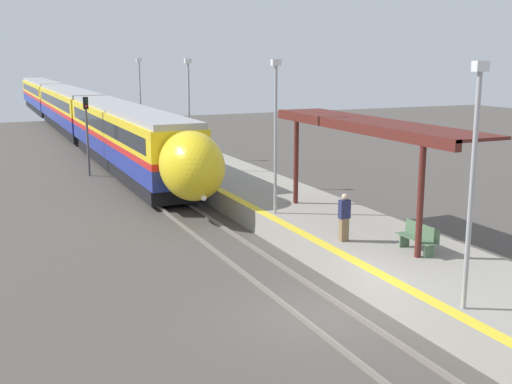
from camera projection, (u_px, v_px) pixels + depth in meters
ground_plane at (324, 316)px, 17.55m from camera, size 120.00×120.00×0.00m
rail_left at (300, 317)px, 17.25m from camera, size 0.08×90.00×0.15m
rail_right at (346, 309)px, 17.82m from camera, size 0.08×90.00×0.15m
train at (71, 109)px, 58.38m from camera, size 2.79×73.57×4.06m
platform_right at (437, 280)px, 18.98m from camera, size 4.44×64.00×0.93m
platform_bench at (419, 237)px, 20.11m from camera, size 0.44×1.64×0.89m
person_waiting at (344, 217)px, 21.21m from camera, size 0.36×0.22×1.61m
railway_signal at (87, 128)px, 37.57m from camera, size 0.28×0.28×4.67m
lamppost_near at (473, 173)px, 14.95m from camera, size 0.36×0.20×5.93m
lamppost_mid at (276, 128)px, 24.49m from camera, size 0.36×0.20×5.93m
lamppost_far at (189, 108)px, 34.03m from camera, size 0.36×0.20×5.93m
lamppost_farthest at (140, 97)px, 43.57m from camera, size 0.36×0.20×5.93m
station_canopy at (364, 128)px, 22.79m from camera, size 2.02×11.13×3.80m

